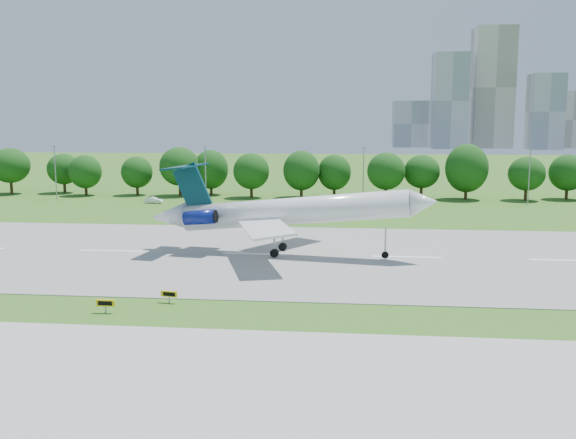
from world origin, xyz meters
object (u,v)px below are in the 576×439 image
Objects in this scene: airliner at (279,211)px; service_vehicle_b at (281,202)px; service_vehicle_a at (153,200)px; taxi_sign_left at (169,294)px.

airliner is 53.23m from service_vehicle_b.
airliner is 11.95× the size of service_vehicle_b.
service_vehicle_a is at bearing 130.98° from airliner.
service_vehicle_b is at bearing 104.17° from airliner.
taxi_sign_left is 0.53× the size of service_vehicle_b.
service_vehicle_a is 27.87m from service_vehicle_b.
airliner reaches higher than service_vehicle_a.
airliner is at bearing 81.50° from taxi_sign_left.
airliner is 22.66× the size of taxi_sign_left.
service_vehicle_a is (-33.69, 51.62, -5.25)m from airliner.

